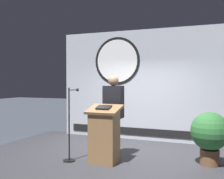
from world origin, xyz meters
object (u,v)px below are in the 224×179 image
at_px(speaker_person, 113,115).
at_px(microphone_stand, 70,135).
at_px(podium, 104,135).
at_px(potted_plant, 210,134).

bearing_deg(speaker_person, microphone_stand, -140.06).
height_order(speaker_person, microphone_stand, speaker_person).
distance_m(podium, potted_plant, 2.02).
bearing_deg(speaker_person, podium, -89.85).
bearing_deg(potted_plant, speaker_person, -175.18).
relative_size(podium, microphone_stand, 0.77).
xyz_separation_m(speaker_person, potted_plant, (1.91, 0.16, -0.28)).
bearing_deg(potted_plant, podium, -161.46).
relative_size(speaker_person, microphone_stand, 1.17).
distance_m(microphone_stand, potted_plant, 2.72).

